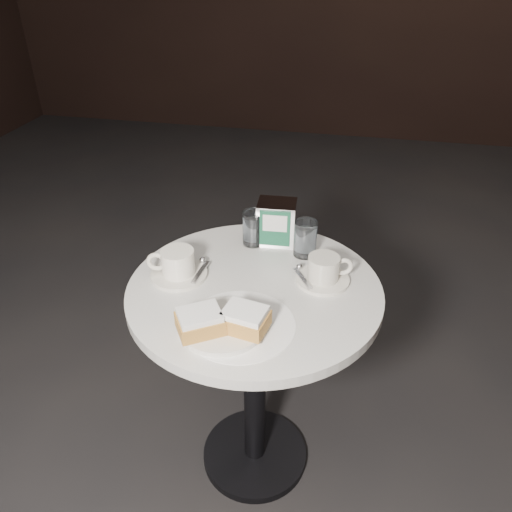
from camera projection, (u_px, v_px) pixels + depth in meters
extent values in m
plane|color=black|center=(255.00, 456.00, 1.77)|extent=(7.00, 7.00, 0.00)
cylinder|color=black|center=(255.00, 453.00, 1.76)|extent=(0.36, 0.36, 0.03)
cylinder|color=black|center=(255.00, 383.00, 1.57)|extent=(0.07, 0.07, 0.70)
cylinder|color=white|center=(255.00, 290.00, 1.37)|extent=(0.70, 0.70, 0.03)
cylinder|color=white|center=(240.00, 325.00, 1.23)|extent=(0.28, 0.28, 0.00)
cylinder|color=silver|center=(222.00, 325.00, 1.22)|extent=(0.26, 0.26, 0.02)
cube|color=#BA8339|center=(200.00, 324.00, 1.18)|extent=(0.13, 0.13, 0.04)
cube|color=white|center=(199.00, 315.00, 1.16)|extent=(0.12, 0.12, 0.02)
cube|color=#C0873B|center=(245.00, 321.00, 1.19)|extent=(0.12, 0.10, 0.04)
cube|color=white|center=(245.00, 312.00, 1.17)|extent=(0.11, 0.09, 0.02)
cylinder|color=beige|center=(179.00, 274.00, 1.40)|extent=(0.19, 0.19, 0.01)
cylinder|color=white|center=(178.00, 262.00, 1.38)|extent=(0.11, 0.11, 0.07)
cylinder|color=#88654A|center=(177.00, 253.00, 1.37)|extent=(0.10, 0.10, 0.00)
torus|color=silver|center=(157.00, 262.00, 1.38)|extent=(0.06, 0.02, 0.06)
cube|color=#B7B7BC|center=(200.00, 272.00, 1.40)|extent=(0.02, 0.11, 0.00)
sphere|color=silver|center=(203.00, 260.00, 1.44)|extent=(0.02, 0.02, 0.02)
cylinder|color=silver|center=(322.00, 279.00, 1.38)|extent=(0.19, 0.19, 0.01)
cylinder|color=beige|center=(323.00, 268.00, 1.36)|extent=(0.11, 0.11, 0.07)
cylinder|color=#816246|center=(324.00, 259.00, 1.35)|extent=(0.10, 0.10, 0.00)
torus|color=silver|center=(344.00, 267.00, 1.37)|extent=(0.06, 0.03, 0.05)
cube|color=silver|center=(302.00, 278.00, 1.38)|extent=(0.07, 0.09, 0.00)
sphere|color=#B0B0B4|center=(299.00, 267.00, 1.42)|extent=(0.02, 0.02, 0.02)
cylinder|color=white|center=(253.00, 228.00, 1.53)|extent=(0.08, 0.08, 0.11)
cylinder|color=silver|center=(253.00, 229.00, 1.53)|extent=(0.07, 0.07, 0.09)
cylinder|color=white|center=(305.00, 238.00, 1.47)|extent=(0.07, 0.07, 0.11)
cylinder|color=white|center=(305.00, 240.00, 1.48)|extent=(0.06, 0.06, 0.09)
cube|color=silver|center=(277.00, 222.00, 1.53)|extent=(0.12, 0.10, 0.14)
cube|color=#195A3D|center=(275.00, 229.00, 1.49)|extent=(0.09, 0.01, 0.12)
cube|color=white|center=(275.00, 224.00, 1.48)|extent=(0.07, 0.01, 0.05)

